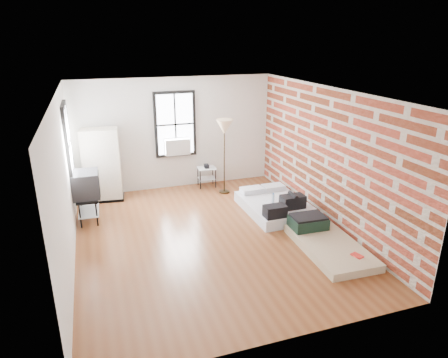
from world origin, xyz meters
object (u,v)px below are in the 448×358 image
object	(u,v)px
side_table	(207,172)
tv_stand	(86,186)
mattress_main	(276,205)
wardrobe	(102,165)
mattress_bare	(325,240)
floor_lamp	(224,130)

from	to	relation	value
side_table	tv_stand	bearing A→B (deg)	-158.28
mattress_main	wardrobe	xyz separation A→B (m)	(-3.59, 1.95, 0.71)
mattress_main	tv_stand	bearing A→B (deg)	166.74
wardrobe	tv_stand	bearing A→B (deg)	-102.03
mattress_bare	tv_stand	distance (m)	4.92
mattress_bare	wardrobe	distance (m)	5.32
floor_lamp	mattress_main	bearing A→B (deg)	-64.19
mattress_bare	side_table	xyz separation A→B (m)	(-1.21, 3.74, 0.28)
wardrobe	side_table	size ratio (longest dim) A/B	2.87
side_table	floor_lamp	size ratio (longest dim) A/B	0.33
wardrobe	tv_stand	size ratio (longest dim) A/B	1.59
mattress_main	tv_stand	size ratio (longest dim) A/B	1.65
mattress_main	side_table	world-z (taller)	side_table
mattress_main	floor_lamp	xyz separation A→B (m)	(-0.72, 1.49, 1.44)
wardrobe	floor_lamp	bearing A→B (deg)	-2.73
wardrobe	tv_stand	world-z (taller)	wardrobe
mattress_main	tv_stand	distance (m)	4.10
mattress_main	tv_stand	xyz separation A→B (m)	(-3.96, 0.85, 0.63)
wardrobe	floor_lamp	xyz separation A→B (m)	(2.87, -0.47, 0.73)
side_table	tv_stand	size ratio (longest dim) A/B	0.56
floor_lamp	tv_stand	world-z (taller)	floor_lamp
side_table	floor_lamp	distance (m)	1.35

